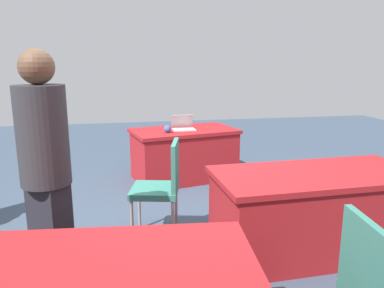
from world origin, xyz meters
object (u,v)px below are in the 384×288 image
object	(u,v)px
person_organiser	(45,165)
yarn_ball	(167,129)
laptop_silver	(183,127)
chair_tucked_left	(162,183)
table_foreground	(184,154)
table_back_left	(316,211)
scissors_red	(207,127)

from	to	relation	value
person_organiser	yarn_ball	xyz separation A→B (m)	(-1.16, -2.36, -0.21)
laptop_silver	chair_tucked_left	bearing A→B (deg)	72.88
table_foreground	yarn_ball	xyz separation A→B (m)	(0.27, 0.21, 0.42)
person_organiser	laptop_silver	world-z (taller)	person_organiser
table_back_left	scissors_red	size ratio (longest dim) A/B	10.45
laptop_silver	table_back_left	bearing A→B (deg)	108.47
table_foreground	table_back_left	size ratio (longest dim) A/B	0.86
yarn_ball	person_organiser	bearing A→B (deg)	63.88
scissors_red	chair_tucked_left	bearing A→B (deg)	-15.25
table_back_left	laptop_silver	world-z (taller)	laptop_silver
yarn_ball	scissors_red	xyz separation A→B (m)	(-0.62, -0.28, -0.05)
table_foreground	yarn_ball	bearing A→B (deg)	37.94
table_back_left	laptop_silver	xyz separation A→B (m)	(0.81, -2.31, 0.41)
table_foreground	person_organiser	size ratio (longest dim) A/B	0.90
table_back_left	yarn_ball	world-z (taller)	yarn_ball
scissors_red	person_organiser	bearing A→B (deg)	-24.06
chair_tucked_left	yarn_ball	bearing A→B (deg)	3.85
table_back_left	chair_tucked_left	size ratio (longest dim) A/B	1.94
yarn_ball	chair_tucked_left	bearing A→B (deg)	80.53
table_foreground	yarn_ball	size ratio (longest dim) A/B	15.65
yarn_ball	table_foreground	bearing A→B (deg)	-142.06
table_foreground	person_organiser	xyz separation A→B (m)	(1.43, 2.57, 0.63)
laptop_silver	scissors_red	world-z (taller)	laptop_silver
person_organiser	laptop_silver	xyz separation A→B (m)	(-1.41, -2.56, -0.22)
laptop_silver	scissors_red	xyz separation A→B (m)	(-0.36, -0.08, -0.04)
table_back_left	person_organiser	world-z (taller)	person_organiser
table_foreground	chair_tucked_left	xyz separation A→B (m)	(0.54, 1.82, 0.19)
table_foreground	scissors_red	size ratio (longest dim) A/B	8.95
table_foreground	table_back_left	bearing A→B (deg)	109.09
table_back_left	laptop_silver	distance (m)	2.48
table_foreground	yarn_ball	distance (m)	0.54
person_organiser	laptop_silver	bearing A→B (deg)	-77.72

